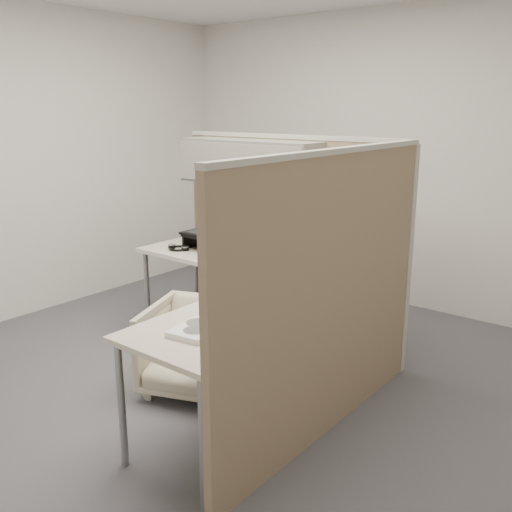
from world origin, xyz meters
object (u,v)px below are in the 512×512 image
Objects in this scene: monitor_left at (300,223)px; keyboard at (284,271)px; office_chair at (196,344)px; desk at (247,284)px.

monitor_left is 1.01× the size of keyboard.
desk is at bearing 41.98° from office_chair.
monitor_left is (0.17, 0.94, 0.68)m from office_chair.
office_chair is 0.77m from keyboard.
office_chair is 1.17m from monitor_left.
monitor_left reaches higher than keyboard.
keyboard reaches higher than desk.
office_chair is at bearing -117.30° from keyboard.
desk reaches higher than office_chair.
desk is 4.29× the size of monitor_left.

